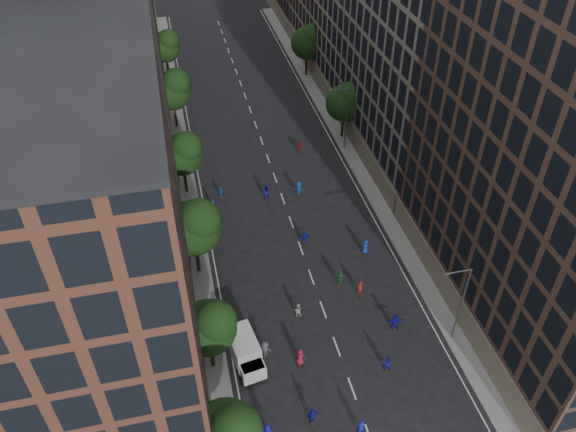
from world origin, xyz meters
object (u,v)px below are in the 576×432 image
object	(u,v)px
streetlamp_far	(345,115)
skater_2	(387,363)
cargo_van	(245,352)
streetlamp_near	(460,301)
skater_1	(361,427)

from	to	relation	value
streetlamp_far	skater_2	distance (m)	35.67
cargo_van	skater_2	size ratio (longest dim) A/B	3.22
streetlamp_far	streetlamp_near	bearing A→B (deg)	-90.00
cargo_van	streetlamp_far	bearing A→B (deg)	49.75
streetlamp_near	cargo_van	world-z (taller)	streetlamp_near
cargo_van	skater_1	distance (m)	11.68
streetlamp_far	skater_1	xyz separation A→B (m)	(-11.02, -40.01, -4.32)
skater_2	cargo_van	bearing A→B (deg)	-0.77
cargo_van	skater_1	world-z (taller)	cargo_van
streetlamp_far	skater_2	world-z (taller)	streetlamp_far
streetlamp_near	skater_1	distance (m)	13.76
skater_1	skater_2	xyz separation A→B (m)	(4.18, 5.27, -0.03)
streetlamp_far	cargo_van	world-z (taller)	streetlamp_far
streetlamp_far	cargo_van	distance (m)	36.59
streetlamp_near	skater_2	world-z (taller)	streetlamp_near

